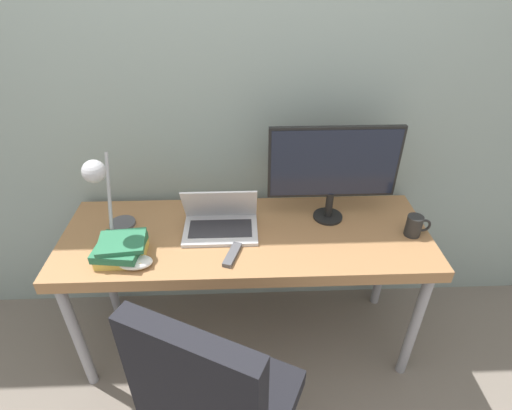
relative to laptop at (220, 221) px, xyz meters
name	(u,v)px	position (x,y,z in m)	size (l,w,h in m)	color
ground_plane	(249,385)	(0.12, -0.34, -0.81)	(12.00, 12.00, 0.00)	#70665B
wall_back	(243,97)	(0.12, 0.34, 0.49)	(8.00, 0.05, 2.60)	gray
desk	(246,244)	(0.12, -0.03, -0.11)	(1.75, 0.61, 0.76)	#996B42
laptop	(220,221)	(0.00, 0.00, 0.00)	(0.35, 0.24, 0.22)	silver
monitor	(334,166)	(0.54, 0.08, 0.24)	(0.61, 0.15, 0.49)	black
desk_lamp	(102,186)	(-0.48, -0.08, 0.25)	(0.12, 0.29, 0.44)	#4C4C51
office_chair	(216,406)	(0.00, -0.78, -0.22)	(0.63, 0.63, 1.08)	black
book_stack	(121,249)	(-0.43, -0.18, 0.00)	(0.23, 0.22, 0.09)	gold
tv_remote	(232,255)	(0.06, -0.20, -0.04)	(0.09, 0.16, 0.02)	#4C4C51
mug	(415,226)	(0.91, -0.08, 0.00)	(0.12, 0.07, 0.10)	black
game_controller	(135,262)	(-0.36, -0.25, -0.03)	(0.15, 0.09, 0.04)	white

